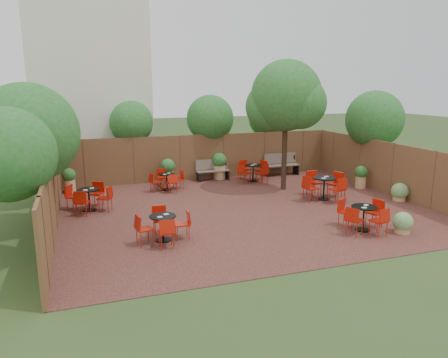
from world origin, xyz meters
name	(u,v)px	position (x,y,z in m)	size (l,w,h in m)	color
ground	(245,209)	(0.00, 0.00, 0.00)	(80.00, 80.00, 0.00)	#354F23
courtyard_paving	(245,209)	(0.00, 0.00, 0.01)	(12.00, 10.00, 0.02)	#381A17
fence_back	(204,157)	(0.00, 5.00, 1.00)	(12.00, 0.08, 2.00)	brown
fence_left	(53,196)	(-6.00, 0.00, 1.00)	(0.08, 10.00, 2.00)	brown
fence_right	(392,169)	(6.00, 0.00, 1.00)	(0.08, 10.00, 2.00)	brown
neighbour_building	(91,88)	(-4.50, 8.00, 4.00)	(5.00, 4.00, 8.00)	silver
overhang_foliage	(156,126)	(-2.54, 2.19, 2.72)	(15.70, 10.34, 2.79)	#21601F
courtyard_tree	(286,100)	(2.48, 2.07, 3.58)	(2.85, 2.76, 5.08)	black
park_bench_left	(212,170)	(0.29, 4.62, 0.49)	(1.47, 0.50, 0.90)	brown
park_bench_right	(281,164)	(3.65, 4.63, 0.54)	(1.64, 0.56, 1.01)	brown
bistro_tables	(235,193)	(-0.15, 0.58, 0.45)	(9.85, 8.42, 0.94)	black
planters	(202,171)	(-0.40, 3.94, 0.60)	(11.71, 4.05, 1.17)	tan
low_shrubs	(422,210)	(4.86, -2.82, 0.32)	(2.91, 4.39, 0.66)	tan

